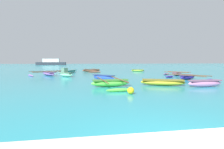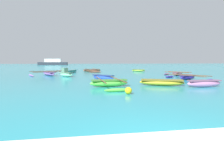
{
  "view_description": "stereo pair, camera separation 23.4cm",
  "coord_description": "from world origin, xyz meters",
  "px_view_note": "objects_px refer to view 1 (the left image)",
  "views": [
    {
      "loc": [
        -2.05,
        -2.77,
        1.78
      ],
      "look_at": [
        1.08,
        16.94,
        0.25
      ],
      "focal_mm": 28.0,
      "sensor_mm": 36.0,
      "label": 1
    },
    {
      "loc": [
        -1.82,
        -2.8,
        1.78
      ],
      "look_at": [
        1.08,
        16.94,
        0.25
      ],
      "focal_mm": 28.0,
      "sensor_mm": 36.0,
      "label": 2
    }
  ],
  "objects_px": {
    "moored_boat_3": "(70,71)",
    "mooring_buoy_0": "(131,91)",
    "moored_boat_8": "(66,74)",
    "moored_boat_5": "(103,77)",
    "moored_boat_10": "(48,73)",
    "moored_boat_6": "(91,70)",
    "moored_boat_1": "(187,77)",
    "moored_boat_2": "(163,82)",
    "moored_boat_0": "(205,83)",
    "moored_boat_7": "(177,74)",
    "distant_ferry": "(51,62)",
    "moored_boat_9": "(138,70)",
    "moored_boat_4": "(110,83)"
  },
  "relations": [
    {
      "from": "moored_boat_5",
      "to": "moored_boat_2",
      "type": "bearing_deg",
      "value": -0.45
    },
    {
      "from": "moored_boat_5",
      "to": "moored_boat_6",
      "type": "xyz_separation_m",
      "value": [
        -0.65,
        12.72,
        -0.03
      ]
    },
    {
      "from": "mooring_buoy_0",
      "to": "moored_boat_6",
      "type": "bearing_deg",
      "value": 93.82
    },
    {
      "from": "moored_boat_5",
      "to": "moored_boat_8",
      "type": "bearing_deg",
      "value": -178.6
    },
    {
      "from": "moored_boat_7",
      "to": "moored_boat_5",
      "type": "bearing_deg",
      "value": 161.28
    },
    {
      "from": "moored_boat_8",
      "to": "distant_ferry",
      "type": "relative_size",
      "value": 0.17
    },
    {
      "from": "moored_boat_4",
      "to": "distant_ferry",
      "type": "distance_m",
      "value": 74.56
    },
    {
      "from": "moored_boat_1",
      "to": "moored_boat_10",
      "type": "height_order",
      "value": "moored_boat_10"
    },
    {
      "from": "moored_boat_7",
      "to": "mooring_buoy_0",
      "type": "xyz_separation_m",
      "value": [
        -9.08,
        -11.23,
        -0.01
      ]
    },
    {
      "from": "moored_boat_0",
      "to": "moored_boat_6",
      "type": "xyz_separation_m",
      "value": [
        -7.08,
        18.29,
        -0.04
      ]
    },
    {
      "from": "moored_boat_2",
      "to": "moored_boat_9",
      "type": "bearing_deg",
      "value": 98.8
    },
    {
      "from": "moored_boat_6",
      "to": "mooring_buoy_0",
      "type": "relative_size",
      "value": 12.69
    },
    {
      "from": "moored_boat_1",
      "to": "moored_boat_3",
      "type": "distance_m",
      "value": 17.02
    },
    {
      "from": "moored_boat_4",
      "to": "mooring_buoy_0",
      "type": "xyz_separation_m",
      "value": [
        0.67,
        -2.92,
        -0.07
      ]
    },
    {
      "from": "moored_boat_0",
      "to": "moored_boat_7",
      "type": "xyz_separation_m",
      "value": [
        3.34,
        9.5,
        -0.06
      ]
    },
    {
      "from": "moored_boat_8",
      "to": "distant_ferry",
      "type": "bearing_deg",
      "value": 152.58
    },
    {
      "from": "moored_boat_0",
      "to": "moored_boat_6",
      "type": "height_order",
      "value": "moored_boat_6"
    },
    {
      "from": "moored_boat_10",
      "to": "distant_ferry",
      "type": "xyz_separation_m",
      "value": [
        -10.73,
        61.91,
        0.92
      ]
    },
    {
      "from": "moored_boat_2",
      "to": "moored_boat_3",
      "type": "xyz_separation_m",
      "value": [
        -7.87,
        15.6,
        -0.04
      ]
    },
    {
      "from": "moored_boat_1",
      "to": "moored_boat_3",
      "type": "bearing_deg",
      "value": 109.98
    },
    {
      "from": "moored_boat_1",
      "to": "distant_ferry",
      "type": "bearing_deg",
      "value": 84.04
    },
    {
      "from": "mooring_buoy_0",
      "to": "distant_ferry",
      "type": "xyz_separation_m",
      "value": [
        -17.66,
        75.51,
        0.98
      ]
    },
    {
      "from": "moored_boat_5",
      "to": "moored_boat_6",
      "type": "relative_size",
      "value": 0.47
    },
    {
      "from": "moored_boat_3",
      "to": "moored_boat_4",
      "type": "relative_size",
      "value": 0.91
    },
    {
      "from": "moored_boat_4",
      "to": "moored_boat_6",
      "type": "relative_size",
      "value": 0.94
    },
    {
      "from": "moored_boat_7",
      "to": "moored_boat_10",
      "type": "xyz_separation_m",
      "value": [
        -16.01,
        2.37,
        0.05
      ]
    },
    {
      "from": "moored_boat_7",
      "to": "distant_ferry",
      "type": "relative_size",
      "value": 0.27
    },
    {
      "from": "moored_boat_1",
      "to": "moored_boat_8",
      "type": "xyz_separation_m",
      "value": [
        -12.17,
        4.82,
        0.14
      ]
    },
    {
      "from": "moored_boat_9",
      "to": "moored_boat_10",
      "type": "bearing_deg",
      "value": -140.15
    },
    {
      "from": "moored_boat_0",
      "to": "moored_boat_7",
      "type": "bearing_deg",
      "value": 69.68
    },
    {
      "from": "moored_boat_6",
      "to": "moored_boat_10",
      "type": "bearing_deg",
      "value": -142.85
    },
    {
      "from": "moored_boat_2",
      "to": "moored_boat_6",
      "type": "xyz_separation_m",
      "value": [
        -4.52,
        17.14,
        -0.02
      ]
    },
    {
      "from": "moored_boat_5",
      "to": "moored_boat_9",
      "type": "bearing_deg",
      "value": 108.01
    },
    {
      "from": "moored_boat_7",
      "to": "moored_boat_9",
      "type": "relative_size",
      "value": 1.54
    },
    {
      "from": "mooring_buoy_0",
      "to": "distant_ferry",
      "type": "height_order",
      "value": "distant_ferry"
    },
    {
      "from": "moored_boat_0",
      "to": "moored_boat_2",
      "type": "distance_m",
      "value": 2.81
    },
    {
      "from": "moored_boat_1",
      "to": "mooring_buoy_0",
      "type": "xyz_separation_m",
      "value": [
        -7.57,
        -6.67,
        -0.03
      ]
    },
    {
      "from": "distant_ferry",
      "to": "moored_boat_4",
      "type": "bearing_deg",
      "value": -76.83
    },
    {
      "from": "moored_boat_5",
      "to": "moored_boat_6",
      "type": "height_order",
      "value": "moored_boat_6"
    },
    {
      "from": "moored_boat_3",
      "to": "mooring_buoy_0",
      "type": "distance_m",
      "value": 19.06
    },
    {
      "from": "moored_boat_0",
      "to": "moored_boat_2",
      "type": "bearing_deg",
      "value": 154.94
    },
    {
      "from": "moored_boat_0",
      "to": "moored_boat_3",
      "type": "xyz_separation_m",
      "value": [
        -10.44,
        16.75,
        -0.06
      ]
    },
    {
      "from": "moored_boat_10",
      "to": "mooring_buoy_0",
      "type": "distance_m",
      "value": 15.26
    },
    {
      "from": "moored_boat_2",
      "to": "moored_boat_10",
      "type": "relative_size",
      "value": 0.66
    },
    {
      "from": "moored_boat_2",
      "to": "moored_boat_4",
      "type": "xyz_separation_m",
      "value": [
        -3.86,
        0.05,
        0.02
      ]
    },
    {
      "from": "moored_boat_3",
      "to": "moored_boat_8",
      "type": "xyz_separation_m",
      "value": [
        0.09,
        -6.99,
        0.14
      ]
    },
    {
      "from": "moored_boat_1",
      "to": "mooring_buoy_0",
      "type": "distance_m",
      "value": 10.09
    },
    {
      "from": "moored_boat_9",
      "to": "moored_boat_1",
      "type": "bearing_deg",
      "value": -69.97
    },
    {
      "from": "moored_boat_1",
      "to": "moored_boat_2",
      "type": "height_order",
      "value": "moored_boat_1"
    },
    {
      "from": "moored_boat_9",
      "to": "moored_boat_0",
      "type": "bearing_deg",
      "value": -77.0
    }
  ]
}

